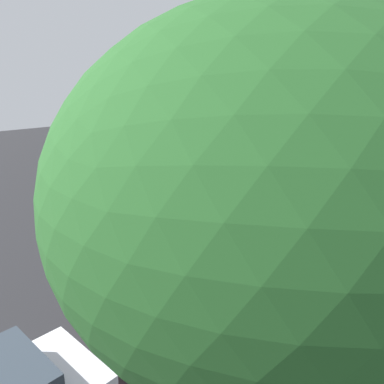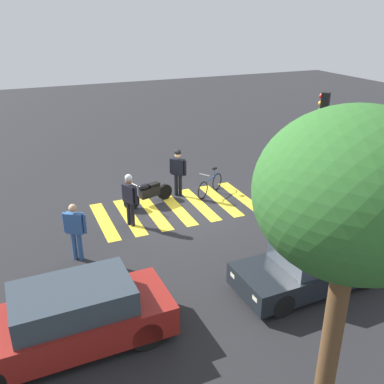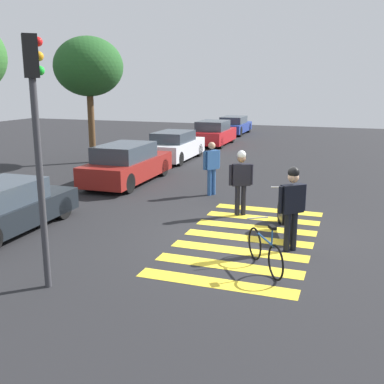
{
  "view_description": "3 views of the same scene",
  "coord_description": "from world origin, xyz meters",
  "px_view_note": "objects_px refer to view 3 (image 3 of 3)",
  "views": [
    {
      "loc": [
        10.49,
        10.68,
        5.17
      ],
      "look_at": [
        0.23,
        0.69,
        0.81
      ],
      "focal_mm": 35.05,
      "sensor_mm": 36.0,
      "label": 1
    },
    {
      "loc": [
        5.17,
        13.48,
        6.79
      ],
      "look_at": [
        -0.22,
        0.93,
        0.98
      ],
      "focal_mm": 40.29,
      "sensor_mm": 36.0,
      "label": 2
    },
    {
      "loc": [
        -10.42,
        -2.27,
        3.68
      ],
      "look_at": [
        0.51,
        1.61,
        0.91
      ],
      "focal_mm": 43.19,
      "sensor_mm": 36.0,
      "label": 3
    }
  ],
  "objects_px": {
    "police_motorcycle": "(286,215)",
    "officer_on_foot": "(241,178)",
    "car_maroon_wagon": "(127,164)",
    "car_blue_hatchback": "(234,125)",
    "traffic_light_pole": "(37,125)",
    "pedestrian_bystander": "(212,165)",
    "car_white_van": "(175,146)",
    "car_black_suv": "(3,208)",
    "leaning_bicycle": "(265,251)",
    "car_red_convertible": "(214,133)",
    "officer_by_motorcycle": "(292,202)"
  },
  "relations": [
    {
      "from": "police_motorcycle",
      "to": "officer_on_foot",
      "type": "xyz_separation_m",
      "value": [
        1.1,
        1.43,
        0.63
      ]
    },
    {
      "from": "car_maroon_wagon",
      "to": "car_blue_hatchback",
      "type": "relative_size",
      "value": 1.05
    },
    {
      "from": "police_motorcycle",
      "to": "traffic_light_pole",
      "type": "xyz_separation_m",
      "value": [
        -4.68,
        3.63,
        2.52
      ]
    },
    {
      "from": "pedestrian_bystander",
      "to": "police_motorcycle",
      "type": "bearing_deg",
      "value": -137.01
    },
    {
      "from": "police_motorcycle",
      "to": "car_white_van",
      "type": "height_order",
      "value": "car_white_van"
    },
    {
      "from": "car_black_suv",
      "to": "police_motorcycle",
      "type": "bearing_deg",
      "value": -70.49
    },
    {
      "from": "pedestrian_bystander",
      "to": "car_maroon_wagon",
      "type": "distance_m",
      "value": 3.62
    },
    {
      "from": "leaning_bicycle",
      "to": "car_red_convertible",
      "type": "relative_size",
      "value": 0.36
    },
    {
      "from": "officer_by_motorcycle",
      "to": "car_white_van",
      "type": "xyz_separation_m",
      "value": [
        10.59,
        6.97,
        -0.45
      ]
    },
    {
      "from": "officer_on_foot",
      "to": "car_blue_hatchback",
      "type": "xyz_separation_m",
      "value": [
        20.23,
        5.41,
        -0.45
      ]
    },
    {
      "from": "officer_on_foot",
      "to": "car_blue_hatchback",
      "type": "relative_size",
      "value": 0.42
    },
    {
      "from": "police_motorcycle",
      "to": "officer_on_foot",
      "type": "height_order",
      "value": "officer_on_foot"
    },
    {
      "from": "car_white_van",
      "to": "traffic_light_pole",
      "type": "bearing_deg",
      "value": -167.72
    },
    {
      "from": "officer_by_motorcycle",
      "to": "traffic_light_pole",
      "type": "relative_size",
      "value": 0.43
    },
    {
      "from": "car_maroon_wagon",
      "to": "car_white_van",
      "type": "xyz_separation_m",
      "value": [
        5.39,
        0.24,
        -0.03
      ]
    },
    {
      "from": "car_black_suv",
      "to": "car_maroon_wagon",
      "type": "height_order",
      "value": "car_maroon_wagon"
    },
    {
      "from": "officer_by_motorcycle",
      "to": "officer_on_foot",
      "type": "bearing_deg",
      "value": 35.7
    },
    {
      "from": "pedestrian_bystander",
      "to": "car_black_suv",
      "type": "relative_size",
      "value": 0.43
    },
    {
      "from": "police_motorcycle",
      "to": "car_maroon_wagon",
      "type": "height_order",
      "value": "car_maroon_wagon"
    },
    {
      "from": "car_black_suv",
      "to": "car_red_convertible",
      "type": "relative_size",
      "value": 0.98
    },
    {
      "from": "pedestrian_bystander",
      "to": "car_black_suv",
      "type": "distance_m",
      "value": 6.64
    },
    {
      "from": "car_white_van",
      "to": "leaning_bicycle",
      "type": "bearing_deg",
      "value": -150.71
    },
    {
      "from": "officer_by_motorcycle",
      "to": "car_black_suv",
      "type": "relative_size",
      "value": 0.46
    },
    {
      "from": "pedestrian_bystander",
      "to": "car_red_convertible",
      "type": "distance_m",
      "value": 12.63
    },
    {
      "from": "leaning_bicycle",
      "to": "traffic_light_pole",
      "type": "xyz_separation_m",
      "value": [
        -2.14,
        3.59,
        2.59
      ]
    },
    {
      "from": "traffic_light_pole",
      "to": "police_motorcycle",
      "type": "bearing_deg",
      "value": -37.77
    },
    {
      "from": "leaning_bicycle",
      "to": "traffic_light_pole",
      "type": "height_order",
      "value": "traffic_light_pole"
    },
    {
      "from": "leaning_bicycle",
      "to": "car_black_suv",
      "type": "distance_m",
      "value": 6.62
    },
    {
      "from": "car_white_van",
      "to": "car_red_convertible",
      "type": "height_order",
      "value": "car_red_convertible"
    },
    {
      "from": "car_black_suv",
      "to": "car_red_convertible",
      "type": "distance_m",
      "value": 17.57
    },
    {
      "from": "police_motorcycle",
      "to": "traffic_light_pole",
      "type": "relative_size",
      "value": 0.46
    },
    {
      "from": "leaning_bicycle",
      "to": "pedestrian_bystander",
      "type": "height_order",
      "value": "pedestrian_bystander"
    },
    {
      "from": "officer_on_foot",
      "to": "car_red_convertible",
      "type": "xyz_separation_m",
      "value": [
        14.12,
        5.09,
        -0.39
      ]
    },
    {
      "from": "officer_on_foot",
      "to": "car_blue_hatchback",
      "type": "distance_m",
      "value": 20.94
    },
    {
      "from": "leaning_bicycle",
      "to": "car_maroon_wagon",
      "type": "distance_m",
      "value": 9.08
    },
    {
      "from": "police_motorcycle",
      "to": "car_white_van",
      "type": "xyz_separation_m",
      "value": [
        9.29,
        6.67,
        0.22
      ]
    },
    {
      "from": "leaning_bicycle",
      "to": "officer_on_foot",
      "type": "height_order",
      "value": "officer_on_foot"
    },
    {
      "from": "car_black_suv",
      "to": "car_maroon_wagon",
      "type": "distance_m",
      "value": 6.26
    },
    {
      "from": "car_blue_hatchback",
      "to": "car_white_van",
      "type": "bearing_deg",
      "value": -179.21
    },
    {
      "from": "car_maroon_wagon",
      "to": "car_blue_hatchback",
      "type": "bearing_deg",
      "value": 1.33
    },
    {
      "from": "car_white_van",
      "to": "traffic_light_pole",
      "type": "distance_m",
      "value": 14.48
    },
    {
      "from": "police_motorcycle",
      "to": "car_red_convertible",
      "type": "height_order",
      "value": "car_red_convertible"
    },
    {
      "from": "police_motorcycle",
      "to": "car_maroon_wagon",
      "type": "bearing_deg",
      "value": 58.77
    },
    {
      "from": "traffic_light_pole",
      "to": "car_maroon_wagon",
      "type": "bearing_deg",
      "value": 18.08
    },
    {
      "from": "car_blue_hatchback",
      "to": "car_black_suv",
      "type": "bearing_deg",
      "value": -179.55
    },
    {
      "from": "car_white_van",
      "to": "car_red_convertible",
      "type": "distance_m",
      "value": 5.93
    },
    {
      "from": "car_white_van",
      "to": "officer_on_foot",
      "type": "bearing_deg",
      "value": -147.37
    },
    {
      "from": "leaning_bicycle",
      "to": "officer_on_foot",
      "type": "relative_size",
      "value": 0.81
    },
    {
      "from": "officer_by_motorcycle",
      "to": "pedestrian_bystander",
      "type": "distance_m",
      "value": 5.47
    },
    {
      "from": "police_motorcycle",
      "to": "car_black_suv",
      "type": "height_order",
      "value": "car_black_suv"
    }
  ]
}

